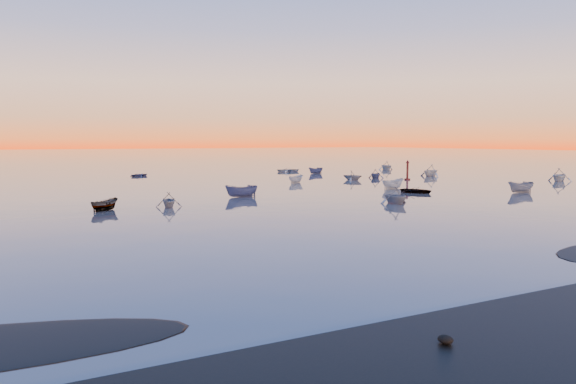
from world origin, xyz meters
TOP-DOWN VIEW (x-y plane):
  - ground at (0.00, 100.00)m, footprint 600.00×600.00m
  - mud_lobes at (0.00, -1.00)m, footprint 140.00×6.00m
  - moored_fleet at (0.00, 53.00)m, footprint 124.00×58.00m
  - boat_near_center at (25.21, 38.64)m, footprint 2.19×3.95m
  - boat_near_right at (14.50, 25.29)m, footprint 3.61×1.66m
  - channel_marker at (37.65, 50.23)m, footprint 0.92×0.92m

SIDE VIEW (x-z plane):
  - ground at x=0.00m, z-range 0.00..0.00m
  - moored_fleet at x=0.00m, z-range -0.60..0.60m
  - boat_near_center at x=25.21m, z-range -0.65..0.65m
  - boat_near_right at x=14.50m, z-range -0.63..0.63m
  - mud_lobes at x=0.00m, z-range -0.03..0.05m
  - channel_marker at x=37.65m, z-range -0.34..2.92m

